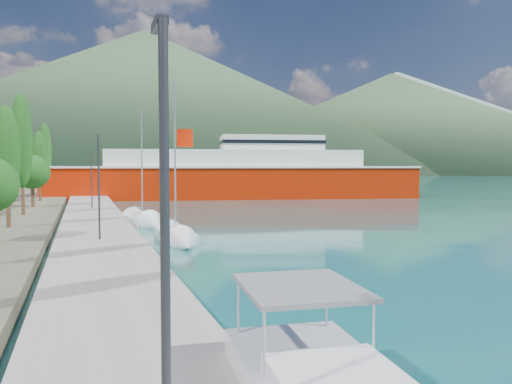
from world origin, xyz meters
name	(u,v)px	position (x,y,z in m)	size (l,w,h in m)	color
ground	(122,185)	(0.00, 120.00, 0.00)	(1400.00, 1400.00, 0.00)	#13595B
quay	(95,226)	(-9.00, 26.00, 0.40)	(5.00, 88.00, 0.80)	gray
hills_far	(202,110)	(138.59, 618.73, 77.39)	(1480.00, 900.00, 180.00)	slate
hills_near	(224,111)	(98.04, 372.50, 49.18)	(1010.00, 520.00, 115.00)	#355233
tree_row	(20,159)	(-14.90, 32.62, 5.66)	(3.65, 64.11, 10.81)	#47301E
lamp_posts	(99,183)	(-9.00, 15.24, 4.08)	(0.15, 47.11, 6.06)	#2D2D33
sailboat_near	(180,239)	(-3.97, 17.71, 0.29)	(2.20, 8.04, 11.54)	silver
sailboat_mid	(148,223)	(-4.72, 28.10, 0.31)	(3.76, 7.69, 10.84)	silver
ferry	(236,176)	(13.39, 61.70, 3.45)	(58.41, 22.79, 11.35)	#AD1A03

